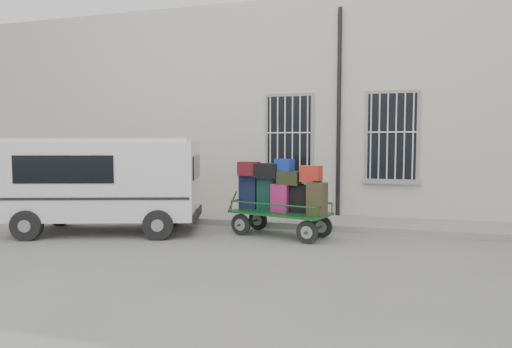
{
  "coord_description": "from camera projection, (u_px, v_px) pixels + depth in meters",
  "views": [
    {
      "loc": [
        2.32,
        -9.29,
        2.1
      ],
      "look_at": [
        -0.76,
        1.0,
        1.35
      ],
      "focal_mm": 32.0,
      "sensor_mm": 36.0,
      "label": 1
    }
  ],
  "objects": [
    {
      "name": "ground",
      "position": [
        277.0,
        241.0,
        9.69
      ],
      "size": [
        80.0,
        80.0,
        0.0
      ],
      "primitive_type": "plane",
      "color": "slate",
      "rests_on": "ground"
    },
    {
      "name": "building",
      "position": [
        318.0,
        114.0,
        14.74
      ],
      "size": [
        24.0,
        5.15,
        6.0
      ],
      "color": "beige",
      "rests_on": "ground"
    },
    {
      "name": "sidewalk",
      "position": [
        297.0,
        221.0,
        11.79
      ],
      "size": [
        24.0,
        1.7,
        0.15
      ],
      "primitive_type": "cube",
      "color": "gray",
      "rests_on": "ground"
    },
    {
      "name": "luggage_cart",
      "position": [
        279.0,
        195.0,
        10.17
      ],
      "size": [
        2.57,
        1.5,
        1.73
      ],
      "rotation": [
        0.0,
        0.0,
        -0.26
      ],
      "color": "black",
      "rests_on": "ground"
    },
    {
      "name": "van",
      "position": [
        104.0,
        179.0,
        10.59
      ],
      "size": [
        4.68,
        3.06,
        2.19
      ],
      "rotation": [
        0.0,
        0.0,
        0.31
      ],
      "color": "white",
      "rests_on": "ground"
    }
  ]
}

